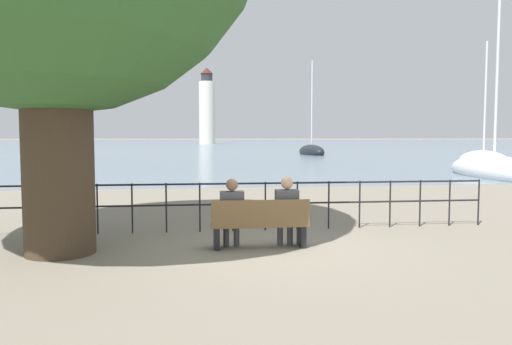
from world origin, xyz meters
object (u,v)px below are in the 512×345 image
object	(u,v)px
park_bench	(260,225)
sailboat_2	(483,161)
seated_person_left	(232,210)
seated_person_right	(286,208)
harbor_lighthouse	(207,109)
sailboat_4	(494,170)
sailboat_1	(47,156)
sailboat_3	(311,151)

from	to	relation	value
park_bench	sailboat_2	world-z (taller)	sailboat_2
seated_person_left	seated_person_right	distance (m)	1.00
seated_person_right	harbor_lighthouse	bearing A→B (deg)	89.00
sailboat_2	sailboat_4	size ratio (longest dim) A/B	0.73
sailboat_1	sailboat_4	world-z (taller)	sailboat_1
harbor_lighthouse	sailboat_1	bearing A→B (deg)	-100.00
park_bench	sailboat_4	bearing A→B (deg)	46.14
sailboat_3	seated_person_left	bearing A→B (deg)	-112.99
seated_person_left	sailboat_4	size ratio (longest dim) A/B	0.10
seated_person_right	sailboat_4	distance (m)	19.38
seated_person_right	sailboat_3	xyz separation A→B (m)	(11.39, 45.25, -0.34)
seated_person_left	sailboat_3	xyz separation A→B (m)	(12.39, 45.24, -0.32)
park_bench	sailboat_1	xyz separation A→B (m)	(-13.76, 36.20, -0.10)
seated_person_left	seated_person_right	world-z (taller)	seated_person_right
sailboat_3	park_bench	bearing A→B (deg)	-112.37
seated_person_left	sailboat_2	world-z (taller)	sailboat_2
sailboat_4	sailboat_3	bearing A→B (deg)	98.12
seated_person_right	harbor_lighthouse	xyz separation A→B (m)	(2.26, 129.83, 8.98)
harbor_lighthouse	sailboat_4	bearing A→B (deg)	-84.60
park_bench	sailboat_1	world-z (taller)	sailboat_1
sailboat_3	harbor_lighthouse	bearing A→B (deg)	88.49
park_bench	seated_person_right	size ratio (longest dim) A/B	1.36
park_bench	harbor_lighthouse	xyz separation A→B (m)	(2.77, 129.91, 9.26)
park_bench	sailboat_1	size ratio (longest dim) A/B	0.15
sailboat_4	sailboat_1	bearing A→B (deg)	146.16
seated_person_left	sailboat_3	bearing A→B (deg)	74.68
sailboat_1	harbor_lighthouse	size ratio (longest dim) A/B	0.58
park_bench	sailboat_2	xyz separation A→B (m)	(18.57, 23.05, -0.07)
sailboat_2	seated_person_left	bearing A→B (deg)	-134.26
park_bench	sailboat_4	distance (m)	19.77
park_bench	sailboat_2	bearing A→B (deg)	51.14
sailboat_1	sailboat_3	bearing A→B (deg)	26.93
sailboat_2	harbor_lighthouse	bearing A→B (deg)	93.85
sailboat_2	sailboat_4	distance (m)	10.05
park_bench	sailboat_1	bearing A→B (deg)	110.81
seated_person_left	sailboat_2	xyz separation A→B (m)	(19.07, 22.98, -0.34)
seated_person_left	sailboat_1	world-z (taller)	sailboat_1
sailboat_1	sailboat_4	size ratio (longest dim) A/B	1.00
seated_person_left	sailboat_3	size ratio (longest dim) A/B	0.12
seated_person_left	sailboat_1	xyz separation A→B (m)	(-13.25, 36.12, -0.37)
sailboat_1	sailboat_2	size ratio (longest dim) A/B	1.36
sailboat_1	sailboat_4	xyz separation A→B (m)	(27.46, -21.94, 0.03)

